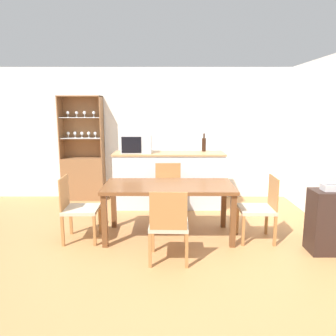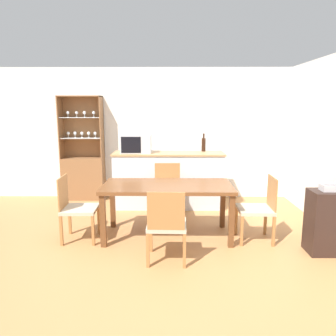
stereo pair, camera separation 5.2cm
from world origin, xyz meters
TOP-DOWN VIEW (x-y plane):
  - ground_plane at (0.00, 0.00)m, footprint 18.00×18.00m
  - wall_back at (0.00, 2.63)m, footprint 6.80×0.06m
  - kitchen_counter at (0.20, 1.93)m, footprint 1.99×0.57m
  - display_cabinet at (-1.48, 2.44)m, footprint 0.81×0.34m
  - dining_table at (0.19, 0.51)m, footprint 1.78×0.84m
  - dining_chair_head_far at (0.19, 1.28)m, footprint 0.47×0.47m
  - dining_chair_side_left_near at (-1.04, 0.38)m, footprint 0.47×0.47m
  - dining_chair_side_right_near at (1.43, 0.38)m, footprint 0.46×0.46m
  - dining_chair_head_near at (0.19, -0.26)m, footprint 0.47×0.47m
  - microwave at (-0.38, 1.91)m, footprint 0.53×0.35m
  - wine_bottle at (0.84, 2.10)m, footprint 0.08×0.08m
  - side_cabinet at (2.25, 0.00)m, footprint 0.60×0.34m
  - telephone at (2.16, -0.01)m, footprint 0.19×0.16m

SIDE VIEW (x-z plane):
  - ground_plane at x=0.00m, z-range 0.00..0.00m
  - side_cabinet at x=2.25m, z-range 0.00..0.80m
  - dining_chair_head_far at x=0.19m, z-range 0.01..0.90m
  - dining_chair_side_left_near at x=-1.04m, z-range 0.01..0.90m
  - dining_chair_side_right_near at x=1.43m, z-range 0.01..0.90m
  - dining_chair_head_near at x=0.19m, z-range 0.01..0.90m
  - kitchen_counter at x=0.20m, z-range 0.00..1.00m
  - display_cabinet at x=-1.48m, z-range -0.42..1.59m
  - dining_table at x=0.19m, z-range 0.29..1.04m
  - telephone at x=2.16m, z-range 0.78..0.90m
  - wine_bottle at x=0.84m, z-range 0.96..1.29m
  - microwave at x=-0.38m, z-range 1.00..1.32m
  - wall_back at x=0.00m, z-range 0.00..2.55m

